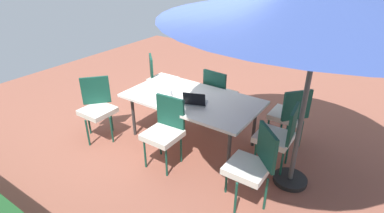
# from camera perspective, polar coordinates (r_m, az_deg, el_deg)

# --- Properties ---
(ground_plane) EXTENTS (10.00, 10.00, 0.02)m
(ground_plane) POSITION_cam_1_polar(r_m,az_deg,el_deg) (4.93, -0.00, -6.34)
(ground_plane) COLOR #935442
(dining_table) EXTENTS (2.04, 1.11, 0.75)m
(dining_table) POSITION_cam_1_polar(r_m,az_deg,el_deg) (4.58, -0.00, 1.15)
(dining_table) COLOR white
(dining_table) RESTS_ON ground_plane
(patio_umbrella) EXTENTS (3.32, 3.32, 2.45)m
(patio_umbrella) POSITION_cam_1_polar(r_m,az_deg,el_deg) (3.40, 23.52, 17.65)
(patio_umbrella) COLOR #4C4C4C
(patio_umbrella) RESTS_ON ground_plane
(chair_south) EXTENTS (0.47, 0.48, 0.98)m
(chair_south) POSITION_cam_1_polar(r_m,az_deg,el_deg) (5.21, 5.10, 2.56)
(chair_south) COLOR silver
(chair_south) RESTS_ON ground_plane
(chair_north) EXTENTS (0.46, 0.47, 0.98)m
(chair_north) POSITION_cam_1_polar(r_m,az_deg,el_deg) (4.15, -5.13, -4.26)
(chair_north) COLOR silver
(chair_north) RESTS_ON ground_plane
(chair_southeast) EXTENTS (0.59, 0.59, 0.98)m
(chair_southeast) POSITION_cam_1_polar(r_m,az_deg,el_deg) (5.91, -6.13, 5.51)
(chair_southeast) COLOR silver
(chair_southeast) RESTS_ON ground_plane
(chair_west) EXTENTS (0.48, 0.47, 0.98)m
(chair_west) POSITION_cam_1_polar(r_m,az_deg,el_deg) (4.18, 16.10, -5.10)
(chair_west) COLOR silver
(chair_west) RESTS_ON ground_plane
(chair_southwest) EXTENTS (0.59, 0.58, 0.98)m
(chair_southwest) POSITION_cam_1_polar(r_m,az_deg,el_deg) (4.76, 17.88, -1.21)
(chair_southwest) COLOR silver
(chair_southwest) RESTS_ON ground_plane
(chair_northeast) EXTENTS (0.59, 0.58, 0.98)m
(chair_northeast) POSITION_cam_1_polar(r_m,az_deg,el_deg) (4.98, -17.45, 0.13)
(chair_northeast) COLOR silver
(chair_northeast) RESTS_ON ground_plane
(chair_northwest) EXTENTS (0.59, 0.59, 0.98)m
(chair_northwest) POSITION_cam_1_polar(r_m,az_deg,el_deg) (3.59, 11.41, -10.41)
(chair_northwest) COLOR silver
(chair_northwest) RESTS_ON ground_plane
(laptop) EXTENTS (0.39, 0.34, 0.21)m
(laptop) POSITION_cam_1_polar(r_m,az_deg,el_deg) (4.33, 0.61, 0.95)
(laptop) COLOR gray
(laptop) RESTS_ON dining_table
(cup) EXTENTS (0.08, 0.08, 0.11)m
(cup) POSITION_cam_1_polar(r_m,az_deg,el_deg) (4.59, -4.27, 2.53)
(cup) COLOR white
(cup) RESTS_ON dining_table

